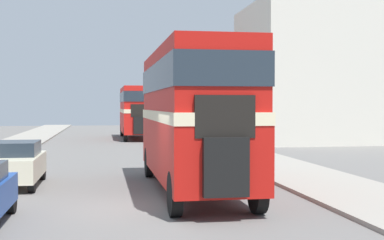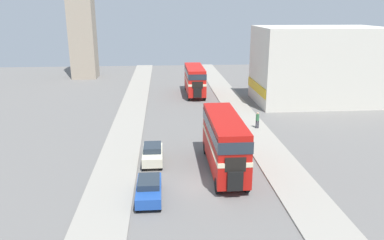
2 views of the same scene
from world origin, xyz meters
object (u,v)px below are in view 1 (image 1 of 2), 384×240
(bus_distant, at_px, (137,108))
(pedestrian_walking, at_px, (259,136))
(double_decker_bus, at_px, (192,108))
(car_parked_mid, at_px, (15,163))

(bus_distant, xyz_separation_m, pedestrian_walking, (5.28, -17.16, -1.39))
(bus_distant, height_order, pedestrian_walking, bus_distant)
(double_decker_bus, xyz_separation_m, car_parked_mid, (-5.74, 2.09, -1.88))
(car_parked_mid, bearing_deg, bus_distant, 77.22)
(double_decker_bus, height_order, car_parked_mid, double_decker_bus)
(bus_distant, distance_m, pedestrian_walking, 18.01)
(car_parked_mid, bearing_deg, pedestrian_walking, 36.48)
(pedestrian_walking, bearing_deg, double_decker_bus, -117.31)
(double_decker_bus, distance_m, pedestrian_walking, 11.63)
(double_decker_bus, xyz_separation_m, pedestrian_walking, (5.29, 10.24, -1.53))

